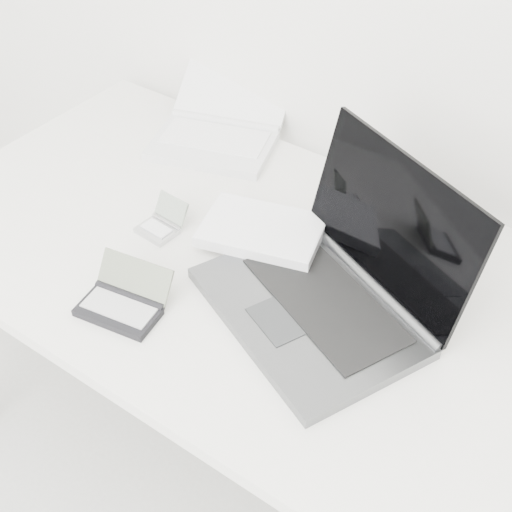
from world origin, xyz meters
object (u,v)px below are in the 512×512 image
Objects in this scene: laptop_large at (317,274)px; palmtop_charcoal at (123,303)px; netbook_open_white at (219,129)px; desk at (280,291)px.

laptop_large is 3.51× the size of palmtop_charcoal.
desk is at bearing -57.09° from netbook_open_white.
netbook_open_white reaches higher than palmtop_charcoal.
laptop_large is at bearing -0.19° from desk.
desk is 0.52m from netbook_open_white.
netbook_open_white is 0.61m from palmtop_charcoal.
palmtop_charcoal is (0.21, -0.57, -0.01)m from netbook_open_white.
laptop_large is 0.58m from netbook_open_white.
laptop_large reaches higher than desk.
laptop_large is 1.40× the size of netbook_open_white.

